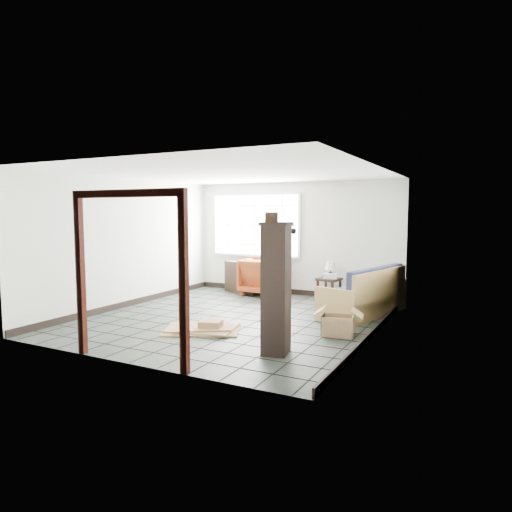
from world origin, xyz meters
The scene contains 15 objects.
ground centered at (0.00, 0.00, 0.00)m, with size 5.50×5.50×0.00m, color black.
room_shell centered at (0.00, 0.03, 1.68)m, with size 5.02×5.52×2.61m.
window_panel centered at (-1.00, 2.70, 1.60)m, with size 2.32×0.08×1.52m.
doorway_trim centered at (0.00, -2.70, 1.38)m, with size 1.80×0.08×2.20m.
futon_sofa centered at (2.02, 1.36, 0.33)m, with size 1.26×2.18×0.91m.
armchair centered at (-0.63, 2.40, 0.46)m, with size 0.90×0.84×0.93m, color maroon.
side_table centered at (0.96, 2.40, 0.40)m, with size 0.52×0.52×0.49m.
table_lamp centered at (0.96, 2.47, 0.74)m, with size 0.26×0.26×0.36m.
projector centered at (0.99, 2.36, 0.54)m, with size 0.34×0.30×0.10m.
floor_lamp centered at (0.20, 1.95, 0.88)m, with size 0.43×0.29×1.65m.
console_shelf centered at (-1.15, 2.40, 0.37)m, with size 1.02×0.62×0.74m.
tall_shelf centered at (1.49, -1.48, 0.91)m, with size 0.47×0.55×1.79m.
pot centered at (1.44, -1.54, 1.85)m, with size 0.21×0.21×0.13m.
open_box centered at (1.97, -0.23, 0.16)m, with size 0.82×0.51×0.43m.
cardboard_pile centered at (-0.06, -0.95, 0.05)m, with size 1.45×1.28×0.18m.
Camera 1 is at (4.03, -7.01, 1.93)m, focal length 32.00 mm.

